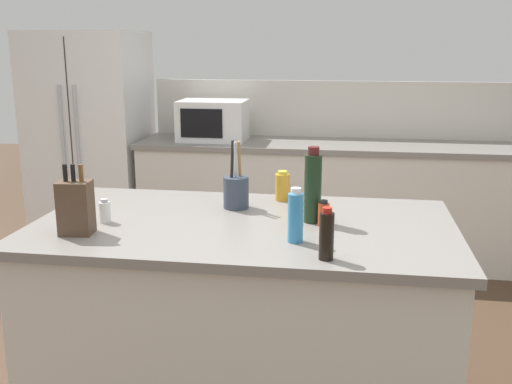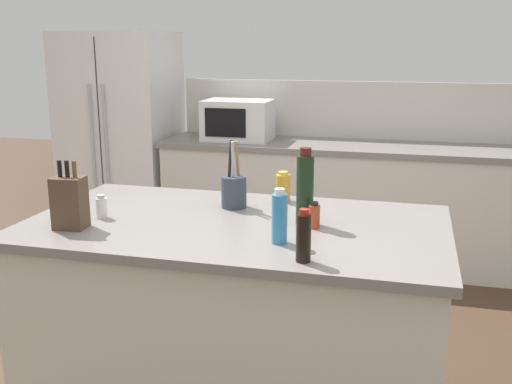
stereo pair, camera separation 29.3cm
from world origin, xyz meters
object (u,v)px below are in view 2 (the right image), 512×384
Objects in this scene: microwave at (238,120)px; honey_jar at (283,187)px; wine_bottle at (305,188)px; spice_jar_paprika at (314,216)px; utensil_crock at (234,190)px; dish_soap_bottle at (279,218)px; refrigerator at (122,139)px; soy_sauce_bottle at (304,237)px; salt_shaker at (102,207)px; knife_block at (70,202)px.

honey_jar is (0.76, -1.79, -0.09)m from microwave.
spice_jar_paprika is (0.05, -0.05, -0.10)m from wine_bottle.
wine_bottle is at bearing -66.52° from microwave.
utensil_crock is 0.96× the size of wine_bottle.
wine_bottle reaches higher than dish_soap_bottle.
dish_soap_bottle is at bearing -51.80° from refrigerator.
soy_sauce_bottle is 0.47m from wine_bottle.
spice_jar_paprika is at bearing -61.14° from honey_jar.
soy_sauce_bottle is (0.45, -0.63, 0.01)m from utensil_crock.
honey_jar is (0.72, 0.50, 0.02)m from salt_shaker.
dish_soap_bottle reaches higher than spice_jar_paprika.
microwave is 2.34m from wine_bottle.
soy_sauce_bottle is at bearing -13.59° from knife_block.
microwave is 4.65× the size of spice_jar_paprika.
knife_block is 1.03m from soy_sauce_bottle.
dish_soap_bottle is 0.64m from honey_jar.
dish_soap_bottle is (-0.05, -0.28, -0.05)m from wine_bottle.
soy_sauce_bottle is 1.02m from salt_shaker.
microwave is 2.05m from utensil_crock.
knife_block is 2.76× the size of salt_shaker.
utensil_crock is 0.56m from dish_soap_bottle.
wine_bottle is 0.13m from spice_jar_paprika.
utensil_crock reaches higher than dish_soap_bottle.
wine_bottle is (0.37, -0.17, 0.07)m from utensil_crock.
microwave is at bearing 105.89° from utensil_crock.
honey_jar is (0.77, 0.67, -0.04)m from knife_block.
utensil_crock is at bearing 125.38° from dish_soap_bottle.
honey_jar is 0.46m from spice_jar_paprika.
knife_block is at bearing 172.06° from soy_sauce_bottle.
spice_jar_paprika is (2.05, -2.25, 0.10)m from refrigerator.
utensil_crock is at bearing -51.19° from refrigerator.
soy_sauce_bottle is 0.41m from spice_jar_paprika.
microwave reaches higher than knife_block.
utensil_crock is 0.78m from soy_sauce_bottle.
refrigerator is 2.97m from wine_bottle.
refrigerator is 6.18× the size of knife_block.
microwave is at bearing -2.76° from refrigerator.
utensil_crock is 3.04× the size of salt_shaker.
refrigerator is 8.21× the size of dish_soap_bottle.
honey_jar is at bearing 118.86° from spice_jar_paprika.
microwave is at bearing 114.10° from spice_jar_paprika.
soy_sauce_bottle is (1.02, -0.14, -0.02)m from knife_block.
refrigerator reaches higher than honey_jar.
wine_bottle is 0.91m from salt_shaker.
salt_shaker is 0.71× the size of honey_jar.
salt_shaker is at bearing -88.98° from microwave.
refrigerator is at bearing 132.33° from spice_jar_paprika.
spice_jar_paprika is at bearing 66.25° from dish_soap_bottle.
dish_soap_bottle is 0.25m from spice_jar_paprika.
dish_soap_bottle is (1.95, -2.48, 0.15)m from refrigerator.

